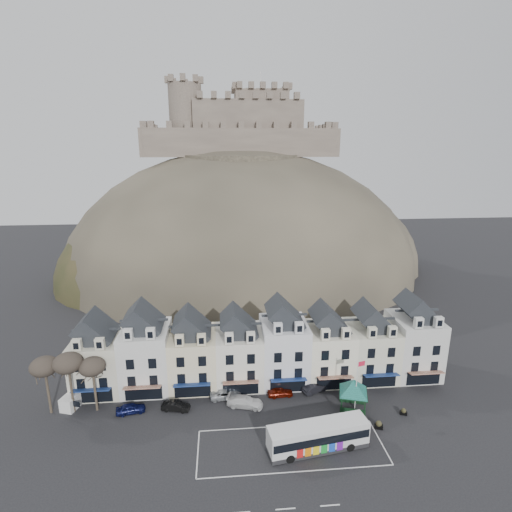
{
  "coord_description": "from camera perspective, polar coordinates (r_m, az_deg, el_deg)",
  "views": [
    {
      "loc": [
        -5.73,
        -37.94,
        34.53
      ],
      "look_at": [
        -0.11,
        24.0,
        17.45
      ],
      "focal_mm": 28.0,
      "sensor_mm": 36.0,
      "label": 1
    }
  ],
  "objects": [
    {
      "name": "tree_left_near",
      "position": [
        58.54,
        -22.37,
        -14.46
      ],
      "size": [
        3.43,
        3.43,
        7.84
      ],
      "color": "#342921",
      "rests_on": "ground"
    },
    {
      "name": "red_buoy",
      "position": [
        56.01,
        14.45,
        -22.0
      ],
      "size": [
        1.71,
        1.71,
        1.92
      ],
      "rotation": [
        0.0,
        0.0,
        -0.42
      ],
      "color": "black",
      "rests_on": "ground"
    },
    {
      "name": "planter_west",
      "position": [
        57.0,
        17.11,
        -22.06
      ],
      "size": [
        1.18,
        0.84,
        1.07
      ],
      "rotation": [
        0.0,
        0.0,
        -0.32
      ],
      "color": "black",
      "rests_on": "ground"
    },
    {
      "name": "coach_bay_markings",
      "position": [
        52.8,
        5.01,
        -25.56
      ],
      "size": [
        22.0,
        7.5,
        0.01
      ],
      "primitive_type": "cube",
      "color": "silver",
      "rests_on": "ground"
    },
    {
      "name": "car_silver",
      "position": [
        60.1,
        -4.39,
        -19.05
      ],
      "size": [
        4.47,
        2.33,
        1.23
      ],
      "primitive_type": "imported",
      "rotation": [
        0.0,
        0.0,
        1.64
      ],
      "color": "#B4B8BD",
      "rests_on": "ground"
    },
    {
      "name": "planter_east",
      "position": [
        60.34,
        20.33,
        -20.13
      ],
      "size": [
        1.01,
        0.74,
        0.91
      ],
      "rotation": [
        0.0,
        0.0,
        -0.35
      ],
      "color": "black",
      "rests_on": "ground"
    },
    {
      "name": "bus_shelter",
      "position": [
        57.56,
        13.78,
        -17.65
      ],
      "size": [
        6.99,
        6.99,
        4.63
      ],
      "rotation": [
        0.0,
        0.0,
        -0.29
      ],
      "color": "black",
      "rests_on": "ground"
    },
    {
      "name": "car_maroon",
      "position": [
        60.39,
        3.48,
        -18.85
      ],
      "size": [
        3.69,
        1.68,
        1.23
      ],
      "primitive_type": "imported",
      "rotation": [
        0.0,
        0.0,
        1.63
      ],
      "color": "#5C0F05",
      "rests_on": "ground"
    },
    {
      "name": "car_charcoal",
      "position": [
        61.77,
        8.46,
        -18.09
      ],
      "size": [
        4.25,
        2.91,
        1.33
      ],
      "primitive_type": "imported",
      "rotation": [
        0.0,
        0.0,
        1.99
      ],
      "color": "black",
      "rests_on": "ground"
    },
    {
      "name": "castle_hill",
      "position": [
        112.52,
        -1.37,
        -2.47
      ],
      "size": [
        100.0,
        76.0,
        68.0
      ],
      "color": "#343128",
      "rests_on": "ground"
    },
    {
      "name": "white_van",
      "position": [
        63.62,
        -24.49,
        -18.04
      ],
      "size": [
        3.0,
        4.52,
        1.9
      ],
      "rotation": [
        0.0,
        0.0,
        -0.31
      ],
      "color": "silver",
      "rests_on": "ground"
    },
    {
      "name": "castle",
      "position": [
        114.19,
        -2.15,
        18.18
      ],
      "size": [
        50.2,
        22.2,
        22.0
      ],
      "color": "brown",
      "rests_on": "ground"
    },
    {
      "name": "bus",
      "position": [
        51.77,
        8.86,
        -23.97
      ],
      "size": [
        12.26,
        4.59,
        3.38
      ],
      "rotation": [
        0.0,
        0.0,
        0.15
      ],
      "color": "#262628",
      "rests_on": "ground"
    },
    {
      "name": "car_white",
      "position": [
        58.32,
        -1.59,
        -20.08
      ],
      "size": [
        5.35,
        3.28,
        1.45
      ],
      "primitive_type": "imported",
      "rotation": [
        0.0,
        0.0,
        1.3
      ],
      "color": "silver",
      "rests_on": "ground"
    },
    {
      "name": "tree_left_far",
      "position": [
        60.43,
        -28.0,
        -13.81
      ],
      "size": [
        3.61,
        3.61,
        8.24
      ],
      "color": "#342921",
      "rests_on": "ground"
    },
    {
      "name": "tree_left_mid",
      "position": [
        59.18,
        -25.29,
        -13.71
      ],
      "size": [
        3.78,
        3.78,
        8.64
      ],
      "color": "#342921",
      "rests_on": "ground"
    },
    {
      "name": "ground",
      "position": [
        51.62,
        2.83,
        -26.65
      ],
      "size": [
        300.0,
        300.0,
        0.0
      ],
      "primitive_type": "plane",
      "color": "black",
      "rests_on": "ground"
    },
    {
      "name": "car_navy",
      "position": [
        59.64,
        -17.46,
        -20.06
      ],
      "size": [
        4.06,
        2.27,
        1.31
      ],
      "primitive_type": "imported",
      "rotation": [
        0.0,
        0.0,
        1.77
      ],
      "color": "#0C113F",
      "rests_on": "ground"
    },
    {
      "name": "flagpole",
      "position": [
        56.71,
        14.24,
        -17.2
      ],
      "size": [
        1.1,
        0.35,
        7.81
      ],
      "rotation": [
        0.0,
        0.0,
        0.26
      ],
      "color": "silver",
      "rests_on": "ground"
    },
    {
      "name": "car_black",
      "position": [
        58.68,
        -11.39,
        -20.28
      ],
      "size": [
        3.99,
        2.03,
        1.25
      ],
      "primitive_type": "imported",
      "rotation": [
        0.0,
        0.0,
        1.38
      ],
      "color": "black",
      "rests_on": "ground"
    },
    {
      "name": "townhouse_terrace",
      "position": [
        61.61,
        0.94,
        -12.97
      ],
      "size": [
        54.4,
        9.35,
        11.8
      ],
      "color": "beige",
      "rests_on": "ground"
    }
  ]
}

